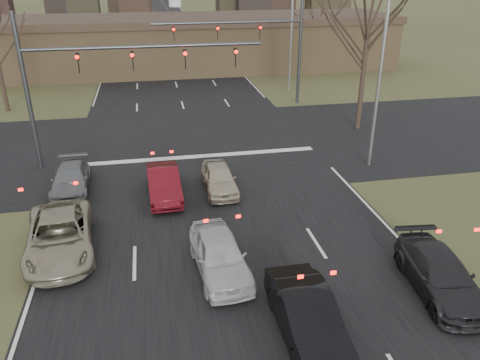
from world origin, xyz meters
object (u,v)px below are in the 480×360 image
object	(u,v)px
mast_arm_near	(92,71)
car_white_sedan	(220,255)
car_red_ahead	(164,183)
car_silver_suv	(60,236)
car_grey_ahead	(71,179)
car_silver_ahead	(219,178)
mast_arm_far	(264,38)
car_black_hatch	(307,316)
car_charcoal_sedan	(440,274)
building	(189,43)
streetlight_right_far	(290,23)
streetlight_right_near	(378,62)

from	to	relation	value
mast_arm_near	car_white_sedan	xyz separation A→B (m)	(4.73, -11.11, -4.36)
car_red_ahead	car_white_sedan	bearing A→B (deg)	-77.54
mast_arm_near	car_silver_suv	size ratio (longest dim) A/B	2.34
car_grey_ahead	car_silver_ahead	distance (m)	7.13
mast_arm_far	car_grey_ahead	bearing A→B (deg)	-133.85
mast_arm_near	car_black_hatch	distance (m)	16.75
car_charcoal_sedan	car_grey_ahead	world-z (taller)	car_charcoal_sedan
car_charcoal_sedan	car_red_ahead	bearing A→B (deg)	140.49
car_charcoal_sedan	car_grey_ahead	bearing A→B (deg)	147.70
mast_arm_far	car_white_sedan	distance (m)	22.56
mast_arm_far	car_black_hatch	size ratio (longest dim) A/B	2.57
building	car_charcoal_sedan	size ratio (longest dim) A/B	9.54
car_white_sedan	car_silver_ahead	world-z (taller)	car_white_sedan
building	car_red_ahead	bearing A→B (deg)	-97.94
car_silver_suv	car_red_ahead	size ratio (longest dim) A/B	1.25
car_charcoal_sedan	car_red_ahead	distance (m)	12.38
mast_arm_near	streetlight_right_far	xyz separation A→B (m)	(14.55, 14.00, 0.51)
car_white_sedan	car_charcoal_sedan	distance (m)	7.42
car_silver_suv	car_black_hatch	bearing A→B (deg)	-44.26
streetlight_right_far	car_black_hatch	xyz separation A→B (m)	(-7.82, -28.71, -4.87)
car_black_hatch	car_charcoal_sedan	bearing A→B (deg)	12.70
mast_arm_near	mast_arm_far	xyz separation A→B (m)	(11.41, 10.00, -0.06)
building	car_charcoal_sedan	world-z (taller)	building
streetlight_right_near	mast_arm_far	bearing A→B (deg)	101.47
building	streetlight_right_far	bearing A→B (deg)	-56.35
car_black_hatch	car_red_ahead	size ratio (longest dim) A/B	1.05
streetlight_right_near	car_silver_ahead	bearing A→B (deg)	-169.52
streetlight_right_near	streetlight_right_far	distance (m)	17.01
car_red_ahead	mast_arm_near	bearing A→B (deg)	121.47
streetlight_right_far	car_white_sedan	world-z (taller)	streetlight_right_far
car_white_sedan	car_black_hatch	bearing A→B (deg)	-65.44
mast_arm_far	car_grey_ahead	size ratio (longest dim) A/B	2.68
mast_arm_near	car_white_sedan	distance (m)	12.84
mast_arm_near	car_red_ahead	distance (m)	7.13
car_red_ahead	car_silver_ahead	size ratio (longest dim) A/B	1.11
mast_arm_near	car_red_ahead	world-z (taller)	mast_arm_near
streetlight_right_near	car_grey_ahead	bearing A→B (deg)	-179.24
building	car_black_hatch	world-z (taller)	building
streetlight_right_near	car_silver_suv	bearing A→B (deg)	-159.21
building	streetlight_right_near	world-z (taller)	streetlight_right_near
mast_arm_near	car_charcoal_sedan	world-z (taller)	mast_arm_near
building	car_black_hatch	bearing A→B (deg)	-90.73
building	car_silver_ahead	bearing A→B (deg)	-92.91
car_charcoal_sedan	car_black_hatch	bearing A→B (deg)	-160.83
car_silver_suv	car_white_sedan	world-z (taller)	car_silver_suv
car_grey_ahead	car_red_ahead	bearing A→B (deg)	-20.52
building	car_red_ahead	distance (m)	30.04
car_silver_suv	car_charcoal_sedan	size ratio (longest dim) A/B	1.16
car_silver_suv	car_grey_ahead	xyz separation A→B (m)	(-0.30, 5.50, -0.12)
building	streetlight_right_far	xyz separation A→B (m)	(7.32, -11.00, 2.92)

